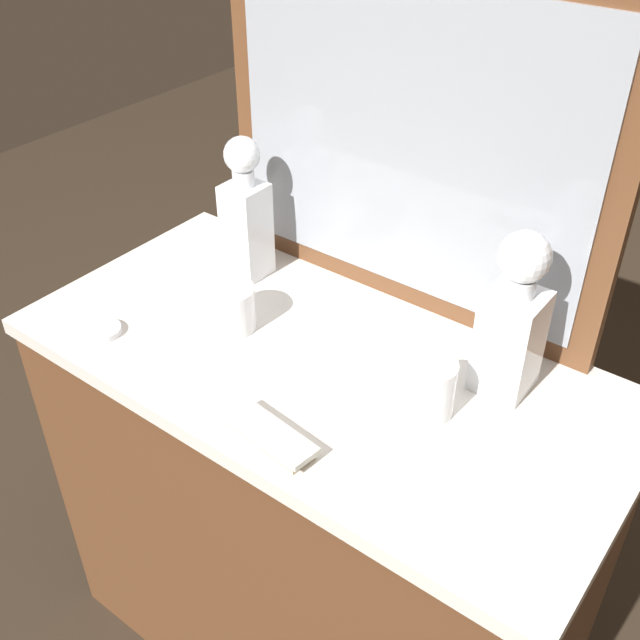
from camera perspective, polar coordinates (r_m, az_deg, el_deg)
ground_plane at (r=1.90m, az=-0.00°, el=-22.78°), size 6.00×6.00×0.00m
dresser at (r=1.56m, az=-0.00°, el=-14.84°), size 1.04×0.52×0.83m
dresser_mirror at (r=1.28m, az=6.66°, el=12.96°), size 0.74×0.03×0.60m
crystal_decanter_rear at (r=1.18m, az=14.22°, el=-0.68°), size 0.09×0.09×0.28m
crystal_decanter_center at (r=1.43m, az=-5.58°, el=7.37°), size 0.07×0.07×0.28m
crystal_tumbler_center at (r=1.16m, az=8.26°, el=-5.09°), size 0.08×0.08×0.09m
crystal_tumbler_front at (r=1.33m, az=-6.81°, el=0.79°), size 0.09×0.09×0.08m
silver_brush_far_right at (r=1.11m, az=-3.74°, el=-8.71°), size 0.16×0.07×0.02m
porcelain_dish at (r=1.37m, az=-16.04°, el=-0.77°), size 0.06×0.06×0.01m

